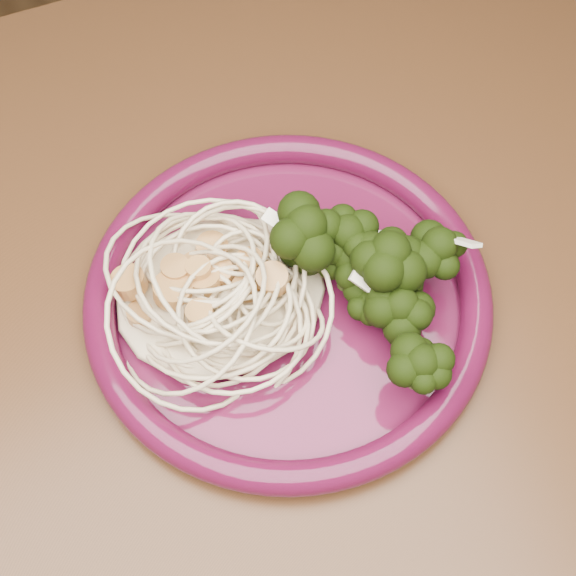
{
  "coord_description": "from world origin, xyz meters",
  "views": [
    {
      "loc": [
        -0.02,
        -0.2,
        1.22
      ],
      "look_at": [
        0.08,
        0.05,
        0.77
      ],
      "focal_mm": 50.0,
      "sensor_mm": 36.0,
      "label": 1
    }
  ],
  "objects": [
    {
      "name": "dining_table",
      "position": [
        0.0,
        0.0,
        0.65
      ],
      "size": [
        1.2,
        0.8,
        0.75
      ],
      "color": "#472814",
      "rests_on": "ground"
    },
    {
      "name": "spaghetti_pile",
      "position": [
        0.04,
        0.07,
        0.77
      ],
      "size": [
        0.18,
        0.17,
        0.03
      ],
      "primitive_type": "ellipsoid",
      "rotation": [
        0.0,
        0.0,
        -0.41
      ],
      "color": "beige",
      "rests_on": "dinner_plate"
    },
    {
      "name": "scallop_cluster",
      "position": [
        0.04,
        0.07,
        0.81
      ],
      "size": [
        0.16,
        0.16,
        0.04
      ],
      "primitive_type": null,
      "rotation": [
        0.0,
        0.0,
        -0.41
      ],
      "color": "tan",
      "rests_on": "spaghetti_pile"
    },
    {
      "name": "broccoli_pile",
      "position": [
        0.13,
        0.03,
        0.78
      ],
      "size": [
        0.14,
        0.17,
        0.05
      ],
      "primitive_type": "ellipsoid",
      "rotation": [
        0.0,
        0.0,
        -0.41
      ],
      "color": "black",
      "rests_on": "dinner_plate"
    },
    {
      "name": "dinner_plate",
      "position": [
        0.08,
        0.05,
        0.76
      ],
      "size": [
        0.35,
        0.35,
        0.02
      ],
      "rotation": [
        0.0,
        0.0,
        -0.41
      ],
      "color": "#4C0E29",
      "rests_on": "dining_table"
    },
    {
      "name": "onion_garnish",
      "position": [
        0.13,
        0.03,
        0.81
      ],
      "size": [
        0.09,
        0.11,
        0.05
      ],
      "primitive_type": null,
      "rotation": [
        0.0,
        0.0,
        -0.41
      ],
      "color": "white",
      "rests_on": "broccoli_pile"
    }
  ]
}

